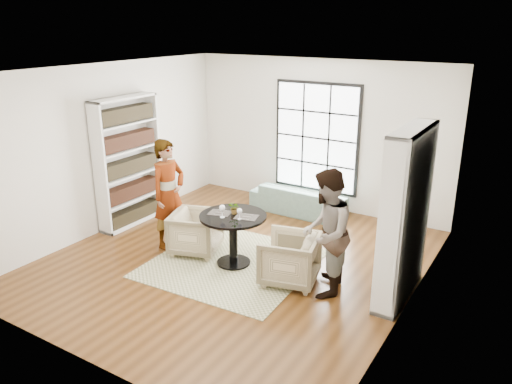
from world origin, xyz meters
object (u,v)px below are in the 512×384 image
Objects in this scene: armchair_left at (196,232)px; armchair_right at (289,259)px; flower_centerpiece at (235,208)px; person_right at (326,233)px; sofa at (298,199)px; wine_glass_left at (222,208)px; person_left at (169,194)px; pedestal_table at (233,229)px; wine_glass_right at (240,211)px.

armchair_right is at bearing -111.27° from armchair_left.
armchair_right is at bearing -5.84° from flower_centerpiece.
person_right is 1.58m from flower_centerpiece.
sofa is at bearing -32.09° from armchair_left.
sofa is 2.60m from flower_centerpiece.
wine_glass_left is 1.04× the size of flower_centerpiece.
person_left is at bearing -105.33° from armchair_right.
pedestal_table is 1.60m from person_right.
flower_centerpiece reaches higher than sofa.
sofa is 1.01× the size of person_left.
wine_glass_right is at bearing -100.49° from armchair_right.
sofa is at bearing 97.42° from wine_glass_right.
armchair_right is at bearing 2.90° from wine_glass_right.
person_left is (-2.34, 0.08, 0.56)m from armchair_right.
pedestal_table is 0.81m from armchair_left.
armchair_left is 0.95m from flower_centerpiece.
armchair_right is 4.15× the size of flower_centerpiece.
armchair_right is 2.41m from person_left.
armchair_left is 0.96× the size of armchair_right.
person_right reaches higher than armchair_right.
armchair_left is at bearing 163.89° from wine_glass_left.
wine_glass_right reaches higher than sofa.
wine_glass_right is at bearing -38.10° from flower_centerpiece.
flower_centerpiece is (-1.58, 0.11, 0.02)m from person_right.
flower_centerpiece is at bearing -109.23° from armchair_right.
person_right is (1.57, -0.04, 0.30)m from pedestal_table.
pedestal_table is 5.11× the size of wine_glass_left.
flower_centerpiece is at bearing 94.88° from sofa.
armchair_left is (-0.77, 0.04, -0.25)m from pedestal_table.
sofa is 2.61m from armchair_left.
person_right is at bearing 4.09° from wine_glass_left.
wine_glass_right reaches higher than pedestal_table.
armchair_right reaches higher than armchair_left.
sofa is 2.41× the size of armchair_left.
wine_glass_left is 0.24m from flower_centerpiece.
flower_centerpiece is at bearing 71.20° from wine_glass_left.
pedestal_table is 5.87× the size of wine_glass_right.
sofa is 1.04× the size of person_right.
person_left is 1.31m from flower_centerpiece.
person_left reaches higher than pedestal_table.
wine_glass_right is (-1.39, -0.04, 0.06)m from person_right.
wine_glass_right is (0.18, -0.09, 0.36)m from pedestal_table.
wine_glass_left is at bearing -93.23° from person_left.
armchair_left is 0.95m from wine_glass_left.
armchair_right is 3.97× the size of wine_glass_left.
armchair_right is at bearing -104.79° from person_right.
armchair_left is 1.13m from wine_glass_right.
pedestal_table is 0.42m from wine_glass_left.
flower_centerpiece is (1.31, 0.03, 0.00)m from person_left.
person_left is 1.03× the size of person_right.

